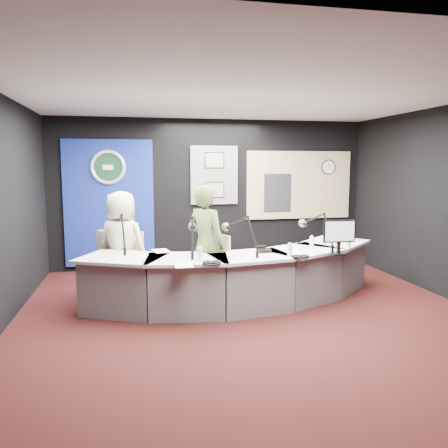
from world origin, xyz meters
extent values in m
plane|color=black|center=(0.00, 0.00, 0.00)|extent=(6.00, 6.00, 0.00)
cube|color=silver|center=(0.00, 0.00, 2.80)|extent=(6.00, 6.00, 0.02)
cube|color=black|center=(0.00, 3.00, 1.40)|extent=(6.00, 0.02, 2.80)
cube|color=black|center=(0.00, -3.00, 1.40)|extent=(6.00, 0.02, 2.80)
cube|color=navy|center=(-1.90, 2.97, 1.25)|extent=(1.60, 0.05, 2.30)
torus|color=silver|center=(-1.90, 2.93, 1.90)|extent=(0.63, 0.07, 0.63)
cylinder|color=#0D311A|center=(-1.90, 2.94, 1.90)|extent=(0.48, 0.01, 0.48)
cube|color=slate|center=(0.05, 2.97, 1.75)|extent=(0.90, 0.04, 1.10)
cube|color=gray|center=(0.05, 2.94, 2.03)|extent=(0.34, 0.02, 0.27)
cube|color=gray|center=(0.05, 2.94, 1.47)|extent=(0.34, 0.02, 0.27)
cube|color=tan|center=(1.75, 2.97, 1.55)|extent=(2.12, 0.06, 1.32)
cube|color=beige|center=(1.75, 2.96, 1.55)|extent=(2.00, 0.02, 1.20)
cube|color=black|center=(1.30, 2.94, 1.40)|extent=(0.55, 0.02, 0.75)
cylinder|color=white|center=(2.35, 2.94, 1.90)|extent=(0.28, 0.01, 0.28)
cube|color=#6C665B|center=(-1.77, 1.35, 0.62)|extent=(0.50, 0.30, 0.70)
imported|color=beige|center=(-1.65, 1.12, 0.79)|extent=(0.91, 0.80, 1.57)
imported|color=#516032|center=(-0.49, 0.63, 0.84)|extent=(0.71, 0.72, 1.67)
cube|color=black|center=(1.20, 0.01, 1.07)|extent=(0.39, 0.03, 0.27)
cube|color=black|center=(0.27, 0.37, 0.78)|extent=(0.18, 0.15, 0.04)
torus|color=black|center=(0.63, -0.07, 0.77)|extent=(0.20, 0.20, 0.03)
torus|color=black|center=(-0.55, -0.20, 0.77)|extent=(0.24, 0.24, 0.04)
cube|color=white|center=(-1.10, 0.75, 0.75)|extent=(0.27, 0.34, 0.00)
cube|color=white|center=(-0.90, -0.20, 0.75)|extent=(0.22, 0.32, 0.00)
camera|label=1|loc=(-1.46, -5.44, 1.93)|focal=36.00mm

